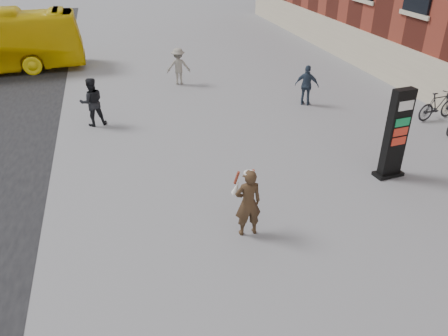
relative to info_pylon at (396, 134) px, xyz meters
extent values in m
plane|color=#9E9EA3|center=(-4.45, -1.24, -1.30)|extent=(100.00, 100.00, 0.00)
cube|color=beige|center=(4.99, 4.76, -0.40)|extent=(0.18, 44.00, 1.80)
cube|color=black|center=(0.00, 0.00, 0.00)|extent=(0.65, 0.33, 2.60)
cube|color=black|center=(0.00, 0.00, -1.25)|extent=(0.87, 0.51, 0.10)
cube|color=white|center=(0.00, 0.00, 0.89)|extent=(0.50, 0.34, 0.26)
cube|color=#0F6636|center=(0.00, 0.00, 0.42)|extent=(0.50, 0.34, 0.23)
cube|color=#9F2416|center=(0.00, 0.00, 0.14)|extent=(0.50, 0.34, 0.23)
cube|color=#9F2416|center=(0.00, 0.00, -0.14)|extent=(0.50, 0.34, 0.23)
imported|color=#372517|center=(-4.76, -1.56, -0.46)|extent=(0.62, 0.41, 1.69)
cylinder|color=white|center=(-4.76, -1.56, 0.31)|extent=(0.24, 0.24, 0.06)
cone|color=white|center=(-4.56, -1.31, -0.15)|extent=(0.23, 0.23, 0.41)
cylinder|color=maroon|center=(-4.56, -1.31, 0.10)|extent=(0.13, 0.13, 0.35)
cone|color=white|center=(-4.96, -1.31, -0.15)|extent=(0.23, 0.23, 0.41)
cylinder|color=maroon|center=(-4.96, -1.31, 0.10)|extent=(0.13, 0.13, 0.35)
imported|color=black|center=(-8.16, 6.00, -0.43)|extent=(0.93, 0.78, 1.74)
imported|color=gray|center=(-4.40, 9.92, -0.48)|extent=(1.12, 0.73, 1.63)
imported|color=#2E3C4F|center=(0.08, 5.96, -0.50)|extent=(1.00, 0.85, 1.60)
imported|color=black|center=(4.15, 3.29, -0.77)|extent=(1.82, 0.73, 1.06)
camera|label=1|loc=(-7.40, -9.38, 4.99)|focal=35.00mm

